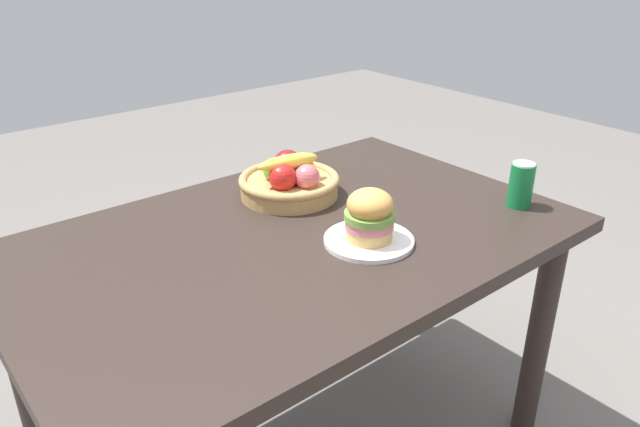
% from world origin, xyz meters
% --- Properties ---
extents(dining_table, '(1.40, 0.90, 0.75)m').
position_xyz_m(dining_table, '(0.00, 0.00, 0.65)').
color(dining_table, '#2D231E').
rests_on(dining_table, ground_plane).
extents(plate, '(0.22, 0.22, 0.01)m').
position_xyz_m(plate, '(0.11, -0.15, 0.76)').
color(plate, white).
rests_on(plate, dining_table).
extents(sandwich, '(0.12, 0.12, 0.13)m').
position_xyz_m(sandwich, '(0.11, -0.15, 0.83)').
color(sandwich, '#DBAD60').
rests_on(sandwich, plate).
extents(soda_can, '(0.07, 0.07, 0.13)m').
position_xyz_m(soda_can, '(0.59, -0.26, 0.81)').
color(soda_can, '#147238').
rests_on(soda_can, dining_table).
extents(fruit_basket, '(0.29, 0.29, 0.14)m').
position_xyz_m(fruit_basket, '(0.13, 0.20, 0.80)').
color(fruit_basket, tan).
rests_on(fruit_basket, dining_table).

